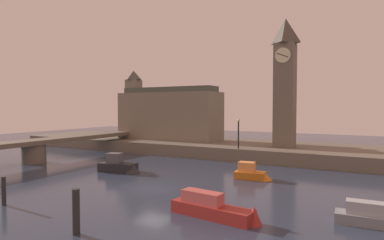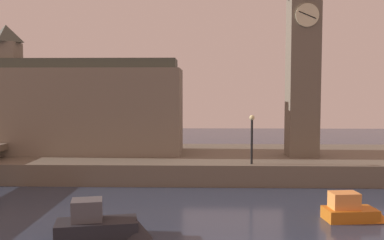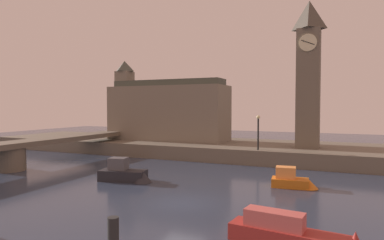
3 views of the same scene
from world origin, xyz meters
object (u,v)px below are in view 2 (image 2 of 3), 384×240
boat_barge_dark (104,226)px  parliament_hall (83,107)px  clock_tower (303,55)px  streetlamp (252,133)px  boat_patrol_orange (354,211)px

boat_barge_dark → parliament_hall: bearing=108.3°
clock_tower → streetlamp: clock_tower is taller
parliament_hall → clock_tower: bearing=-4.8°
streetlamp → boat_barge_dark: bearing=-124.8°
boat_barge_dark → boat_patrol_orange: 12.50m
boat_patrol_orange → parliament_hall: bearing=142.6°
parliament_hall → streetlamp: 14.36m
clock_tower → parliament_hall: bearing=175.2°
streetlamp → parliament_hall: bearing=157.9°
clock_tower → parliament_hall: clock_tower is taller
streetlamp → boat_patrol_orange: bearing=-61.6°
parliament_hall → boat_patrol_orange: 22.63m
clock_tower → boat_patrol_orange: bearing=-89.7°
clock_tower → parliament_hall: (-17.52, 1.47, -4.04)m
clock_tower → boat_patrol_orange: (0.06, -11.95, -8.80)m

